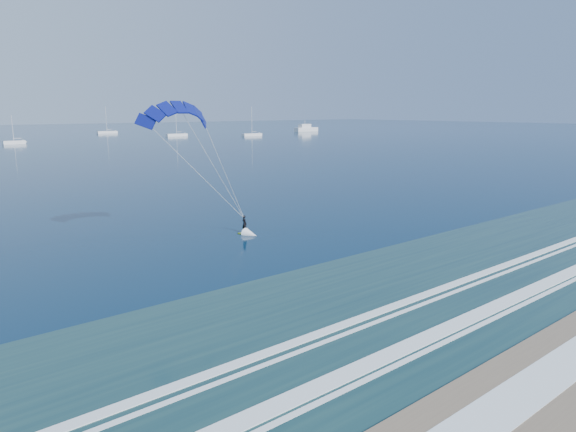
% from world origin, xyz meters
% --- Properties ---
extents(kitesurfer_rig, '(12.98, 4.78, 13.63)m').
position_xyz_m(kitesurfer_rig, '(-4.05, 29.85, 7.13)').
color(kitesurfer_rig, '#BDE11A').
rests_on(kitesurfer_rig, ground).
extents(motor_yacht, '(14.54, 3.88, 6.07)m').
position_xyz_m(motor_yacht, '(163.38, 208.73, 1.58)').
color(motor_yacht, silver).
rests_on(motor_yacht, ground).
extents(sailboat_2, '(7.11, 2.40, 10.09)m').
position_xyz_m(sailboat_2, '(12.67, 192.47, 0.67)').
color(sailboat_2, silver).
rests_on(sailboat_2, ground).
extents(sailboat_3, '(10.05, 2.40, 13.49)m').
position_xyz_m(sailboat_3, '(68.09, 253.60, 0.69)').
color(sailboat_3, silver).
rests_on(sailboat_3, ground).
extents(sailboat_4, '(9.91, 2.40, 13.36)m').
position_xyz_m(sailboat_4, '(82.13, 205.01, 0.69)').
color(sailboat_4, silver).
rests_on(sailboat_4, ground).
extents(sailboat_5, '(9.98, 2.40, 13.35)m').
position_xyz_m(sailboat_5, '(110.27, 185.61, 0.69)').
color(sailboat_5, silver).
rests_on(sailboat_5, ground).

